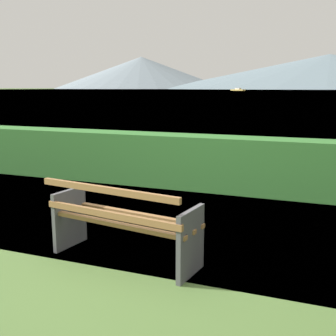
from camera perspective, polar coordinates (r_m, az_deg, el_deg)
ground_plane at (r=4.57m, az=-5.78°, el=-12.42°), size 1400.00×1400.00×0.00m
water_surface at (r=313.45m, az=21.13°, el=10.08°), size 620.00×620.00×0.00m
park_bench at (r=4.37m, az=-6.33°, el=-7.58°), size 1.71×0.80×0.87m
hedge_row at (r=7.45m, az=5.83°, el=0.73°), size 12.27×0.65×0.97m
fishing_boat_near at (r=237.18m, az=9.70°, el=10.67°), size 8.95×6.42×1.51m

